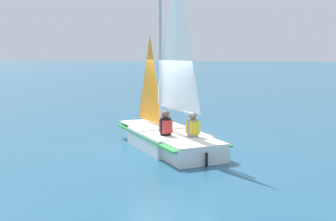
% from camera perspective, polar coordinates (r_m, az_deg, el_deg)
% --- Properties ---
extents(ground_plane, '(260.00, 260.00, 0.00)m').
position_cam_1_polar(ground_plane, '(12.09, -0.00, -5.10)').
color(ground_plane, '#235675').
extents(sailboat_main, '(4.28, 3.93, 5.19)m').
position_cam_1_polar(sailboat_main, '(11.92, 0.09, -2.14)').
color(sailboat_main, white).
rests_on(sailboat_main, ground_plane).
extents(sailor_helm, '(0.43, 0.42, 1.16)m').
position_cam_1_polar(sailor_helm, '(11.43, -0.33, -2.67)').
color(sailor_helm, black).
rests_on(sailor_helm, ground_plane).
extents(sailor_crew, '(0.43, 0.42, 1.16)m').
position_cam_1_polar(sailor_crew, '(11.27, 3.36, -2.77)').
color(sailor_crew, black).
rests_on(sailor_crew, ground_plane).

